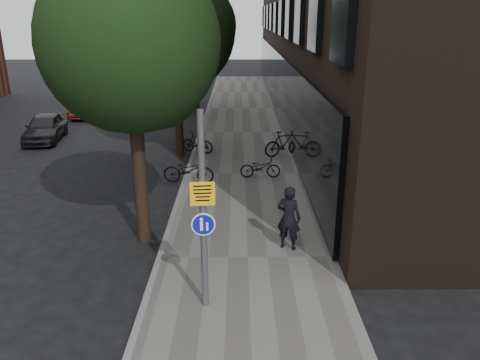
{
  "coord_description": "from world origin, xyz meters",
  "views": [
    {
      "loc": [
        0.01,
        -7.22,
        5.94
      ],
      "look_at": [
        0.05,
        3.87,
        2.0
      ],
      "focal_mm": 35.0,
      "sensor_mm": 36.0,
      "label": 1
    }
  ],
  "objects_px": {
    "pedestrian": "(289,218)",
    "parked_car_near": "(45,127)",
    "signpost": "(203,213)",
    "parked_bike_facade_near": "(260,167)"
  },
  "relations": [
    {
      "from": "signpost",
      "to": "parked_bike_facade_near",
      "type": "xyz_separation_m",
      "value": [
        1.52,
        8.21,
        -1.71
      ]
    },
    {
      "from": "signpost",
      "to": "pedestrian",
      "type": "relative_size",
      "value": 2.42
    },
    {
      "from": "pedestrian",
      "to": "parked_car_near",
      "type": "relative_size",
      "value": 0.45
    },
    {
      "from": "signpost",
      "to": "parked_bike_facade_near",
      "type": "bearing_deg",
      "value": 74.69
    },
    {
      "from": "pedestrian",
      "to": "parked_car_near",
      "type": "height_order",
      "value": "pedestrian"
    },
    {
      "from": "parked_bike_facade_near",
      "to": "parked_car_near",
      "type": "bearing_deg",
      "value": 60.06
    },
    {
      "from": "signpost",
      "to": "parked_car_near",
      "type": "distance_m",
      "value": 16.81
    },
    {
      "from": "signpost",
      "to": "parked_car_near",
      "type": "height_order",
      "value": "signpost"
    },
    {
      "from": "signpost",
      "to": "parked_car_near",
      "type": "bearing_deg",
      "value": 117.19
    },
    {
      "from": "parked_car_near",
      "to": "parked_bike_facade_near",
      "type": "bearing_deg",
      "value": -36.77
    }
  ]
}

